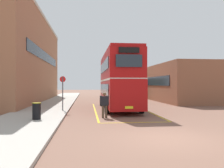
{
  "coord_description": "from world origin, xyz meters",
  "views": [
    {
      "loc": [
        -3.18,
        -8.65,
        2.1
      ],
      "look_at": [
        -0.76,
        12.69,
        2.13
      ],
      "focal_mm": 37.32,
      "sensor_mm": 36.0,
      "label": 1
    }
  ],
  "objects_px": {
    "pedestrian_boarding": "(105,103)",
    "bus_stop_sign": "(63,90)",
    "litter_bin": "(37,111)",
    "single_deck_bus": "(127,87)",
    "double_decker_bus": "(118,79)"
  },
  "relations": [
    {
      "from": "litter_bin",
      "to": "bus_stop_sign",
      "type": "xyz_separation_m",
      "value": [
        1.0,
        4.43,
        1.08
      ]
    },
    {
      "from": "pedestrian_boarding",
      "to": "litter_bin",
      "type": "relative_size",
      "value": 1.71
    },
    {
      "from": "litter_bin",
      "to": "double_decker_bus",
      "type": "bearing_deg",
      "value": 48.67
    },
    {
      "from": "pedestrian_boarding",
      "to": "litter_bin",
      "type": "distance_m",
      "value": 4.05
    },
    {
      "from": "double_decker_bus",
      "to": "bus_stop_sign",
      "type": "height_order",
      "value": "double_decker_bus"
    },
    {
      "from": "litter_bin",
      "to": "single_deck_bus",
      "type": "bearing_deg",
      "value": 68.91
    },
    {
      "from": "litter_bin",
      "to": "pedestrian_boarding",
      "type": "bearing_deg",
      "value": 15.08
    },
    {
      "from": "pedestrian_boarding",
      "to": "double_decker_bus",
      "type": "bearing_deg",
      "value": 72.88
    },
    {
      "from": "pedestrian_boarding",
      "to": "bus_stop_sign",
      "type": "bearing_deg",
      "value": 130.51
    },
    {
      "from": "pedestrian_boarding",
      "to": "bus_stop_sign",
      "type": "height_order",
      "value": "bus_stop_sign"
    },
    {
      "from": "double_decker_bus",
      "to": "pedestrian_boarding",
      "type": "bearing_deg",
      "value": -107.12
    },
    {
      "from": "single_deck_bus",
      "to": "bus_stop_sign",
      "type": "distance_m",
      "value": 21.7
    },
    {
      "from": "double_decker_bus",
      "to": "pedestrian_boarding",
      "type": "distance_m",
      "value": 5.67
    },
    {
      "from": "single_deck_bus",
      "to": "litter_bin",
      "type": "height_order",
      "value": "single_deck_bus"
    },
    {
      "from": "pedestrian_boarding",
      "to": "bus_stop_sign",
      "type": "relative_size",
      "value": 0.63
    }
  ]
}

